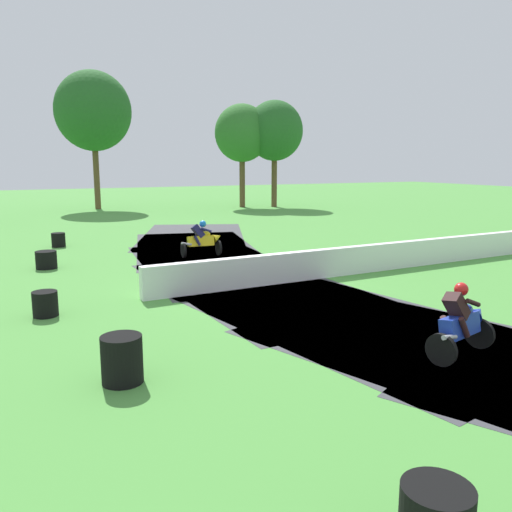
% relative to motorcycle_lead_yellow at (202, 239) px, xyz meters
% --- Properties ---
extents(ground_plane, '(120.00, 120.00, 0.00)m').
position_rel_motorcycle_lead_yellow_xyz_m(ground_plane, '(-0.31, -5.34, -0.65)').
color(ground_plane, '#4C933D').
extents(track_asphalt, '(9.98, 31.97, 0.01)m').
position_rel_motorcycle_lead_yellow_xyz_m(track_asphalt, '(0.75, -5.28, -0.65)').
color(track_asphalt, '#3D3D42').
rests_on(track_asphalt, ground).
extents(safety_barrier, '(18.67, 1.27, 0.90)m').
position_rel_motorcycle_lead_yellow_xyz_m(safety_barrier, '(5.64, -5.03, -0.20)').
color(safety_barrier, white).
rests_on(safety_barrier, ground).
extents(motorcycle_lead_yellow, '(1.70, 0.80, 1.43)m').
position_rel_motorcycle_lead_yellow_xyz_m(motorcycle_lead_yellow, '(0.00, 0.00, 0.00)').
color(motorcycle_lead_yellow, black).
rests_on(motorcycle_lead_yellow, ground).
extents(motorcycle_chase_blue, '(1.68, 1.05, 1.42)m').
position_rel_motorcycle_lead_yellow_xyz_m(motorcycle_chase_blue, '(0.84, -12.04, 0.01)').
color(motorcycle_chase_blue, black).
rests_on(motorcycle_chase_blue, ground).
extents(tire_stack_near, '(0.57, 0.57, 0.60)m').
position_rel_motorcycle_lead_yellow_xyz_m(tire_stack_near, '(-4.83, 4.76, -0.35)').
color(tire_stack_near, black).
rests_on(tire_stack_near, ground).
extents(tire_stack_mid_a, '(0.70, 0.70, 0.60)m').
position_rel_motorcycle_lead_yellow_xyz_m(tire_stack_mid_a, '(-5.64, 0.05, -0.35)').
color(tire_stack_mid_a, black).
rests_on(tire_stack_mid_a, ground).
extents(tire_stack_mid_b, '(0.58, 0.58, 0.60)m').
position_rel_motorcycle_lead_yellow_xyz_m(tire_stack_mid_b, '(-6.07, -5.96, -0.35)').
color(tire_stack_mid_b, black).
rests_on(tire_stack_mid_b, ground).
extents(tire_stack_far, '(0.68, 0.68, 0.80)m').
position_rel_motorcycle_lead_yellow_xyz_m(tire_stack_far, '(-5.19, -10.57, -0.25)').
color(tire_stack_far, black).
rests_on(tire_stack_far, ground).
extents(tree_far_left, '(4.46, 4.46, 8.32)m').
position_rel_motorcycle_lead_yellow_xyz_m(tree_far_left, '(12.75, 18.60, 5.29)').
color(tree_far_left, brown).
rests_on(tree_far_left, ground).
extents(tree_mid_rise, '(5.61, 5.61, 10.25)m').
position_rel_motorcycle_lead_yellow_xyz_m(tree_mid_rise, '(-0.37, 22.66, 6.62)').
color(tree_mid_rise, brown).
rests_on(tree_mid_rise, ground).
extents(tree_behind_barrier, '(4.26, 4.26, 8.02)m').
position_rel_motorcycle_lead_yellow_xyz_m(tree_behind_barrier, '(10.34, 19.47, 5.10)').
color(tree_behind_barrier, brown).
rests_on(tree_behind_barrier, ground).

